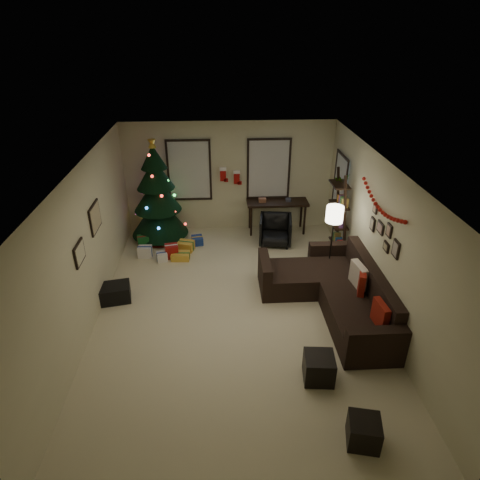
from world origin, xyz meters
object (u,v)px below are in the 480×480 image
christmas_tree (157,198)px  desk (277,205)px  bookshelf (340,219)px  desk_chair (275,230)px  sofa (335,292)px

christmas_tree → desk: 2.89m
desk → bookshelf: bookshelf is taller
desk → desk_chair: bearing=-100.4°
christmas_tree → desk_chair: bearing=-9.5°
christmas_tree → desk: bearing=3.8°
christmas_tree → desk_chair: christmas_tree is taller
sofa → desk_chair: sofa is taller
sofa → christmas_tree: bearing=139.9°
christmas_tree → desk: christmas_tree is taller
desk → desk_chair: size_ratio=2.15×
sofa → desk: size_ratio=1.95×
sofa → desk_chair: 2.62m
desk_chair → bookshelf: 1.62m
desk_chair → bookshelf: bookshelf is taller
christmas_tree → bookshelf: bearing=-17.5°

